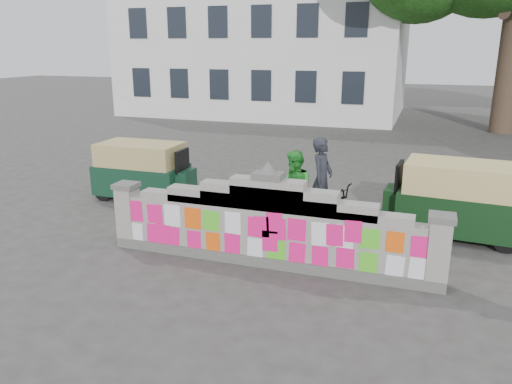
% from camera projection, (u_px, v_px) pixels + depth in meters
% --- Properties ---
extents(ground, '(100.00, 100.00, 0.00)m').
position_uv_depth(ground, '(268.00, 264.00, 9.52)').
color(ground, '#383533').
rests_on(ground, ground).
extents(parapet_wall, '(6.48, 0.44, 2.01)m').
position_uv_depth(parapet_wall, '(268.00, 227.00, 9.30)').
color(parapet_wall, '#4C4C49').
rests_on(parapet_wall, ground).
extents(building, '(16.00, 10.00, 8.90)m').
position_uv_depth(building, '(269.00, 46.00, 30.52)').
color(building, silver).
rests_on(building, ground).
extents(cyclist_bike, '(2.18, 1.05, 1.10)m').
position_uv_depth(cyclist_bike, '(321.00, 207.00, 11.12)').
color(cyclist_bike, black).
rests_on(cyclist_bike, ground).
extents(cyclist_rider, '(0.55, 0.74, 1.86)m').
position_uv_depth(cyclist_rider, '(321.00, 190.00, 11.01)').
color(cyclist_rider, '#22232A').
rests_on(cyclist_rider, ground).
extents(pedestrian, '(1.06, 1.10, 1.80)m').
position_uv_depth(pedestrian, '(294.00, 191.00, 11.12)').
color(pedestrian, green).
rests_on(pedestrian, ground).
extents(rickshaw_left, '(2.76, 1.31, 1.53)m').
position_uv_depth(rickshaw_left, '(144.00, 170.00, 13.39)').
color(rickshaw_left, '#103221').
rests_on(rickshaw_left, ground).
extents(rickshaw_right, '(3.00, 1.57, 1.63)m').
position_uv_depth(rickshaw_right, '(457.00, 199.00, 10.71)').
color(rickshaw_right, black).
rests_on(rickshaw_right, ground).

